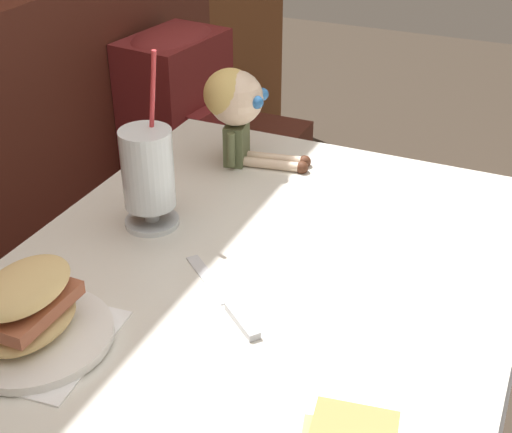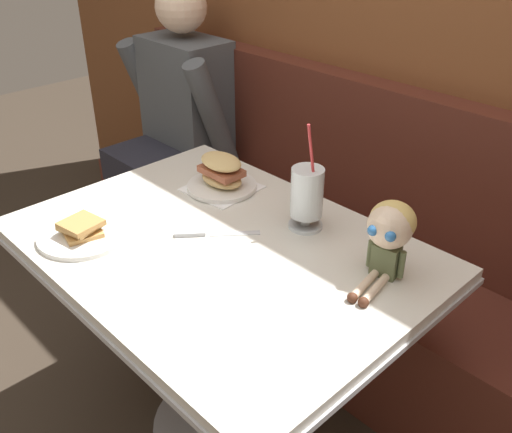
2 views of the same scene
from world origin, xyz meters
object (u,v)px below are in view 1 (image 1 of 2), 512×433
milkshake_glass (148,173)px  sandwich_plate (30,315)px  butter_knife (232,308)px  backpack (178,96)px  seated_doll (236,103)px

milkshake_glass → sandwich_plate: milkshake_glass is taller
butter_knife → backpack: 1.10m
sandwich_plate → backpack: size_ratio=0.54×
milkshake_glass → butter_knife: (-0.17, -0.24, -0.10)m
seated_doll → sandwich_plate: bearing=178.6°
seated_doll → milkshake_glass: bearing=173.9°
milkshake_glass → backpack: (0.74, 0.37, -0.18)m
milkshake_glass → sandwich_plate: size_ratio=1.43×
butter_knife → seated_doll: seated_doll is taller
milkshake_glass → butter_knife: bearing=-125.0°
sandwich_plate → backpack: (1.08, 0.39, -0.13)m
milkshake_glass → butter_knife: milkshake_glass is taller
backpack → seated_doll: bearing=-138.6°
butter_knife → seated_doll: bearing=24.5°
sandwich_plate → butter_knife: 0.29m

